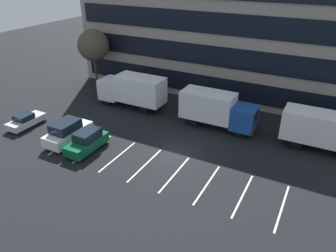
{
  "coord_description": "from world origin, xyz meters",
  "views": [
    {
      "loc": [
        10.87,
        -21.69,
        15.44
      ],
      "look_at": [
        -1.76,
        2.2,
        1.4
      ],
      "focal_mm": 34.55,
      "sensor_mm": 36.0,
      "label": 1
    }
  ],
  "objects_px": {
    "box_truck_white": "(132,89)",
    "suv_white": "(68,132)",
    "box_truck_yellow": "(324,130)",
    "suv_forest": "(87,141)",
    "bare_tree": "(93,45)",
    "sedan_silver": "(26,120)",
    "box_truck_blue": "(217,109)"
  },
  "relations": [
    {
      "from": "suv_forest",
      "to": "sedan_silver",
      "type": "height_order",
      "value": "suv_forest"
    },
    {
      "from": "box_truck_yellow",
      "to": "bare_tree",
      "type": "bearing_deg",
      "value": 172.87
    },
    {
      "from": "bare_tree",
      "to": "box_truck_blue",
      "type": "bearing_deg",
      "value": -11.53
    },
    {
      "from": "bare_tree",
      "to": "sedan_silver",
      "type": "bearing_deg",
      "value": -85.19
    },
    {
      "from": "box_truck_white",
      "to": "bare_tree",
      "type": "relative_size",
      "value": 1.07
    },
    {
      "from": "box_truck_yellow",
      "to": "suv_forest",
      "type": "distance_m",
      "value": 21.08
    },
    {
      "from": "suv_forest",
      "to": "bare_tree",
      "type": "xyz_separation_m",
      "value": [
        -9.78,
        13.5,
        4.61
      ]
    },
    {
      "from": "box_truck_blue",
      "to": "box_truck_white",
      "type": "bearing_deg",
      "value": 178.09
    },
    {
      "from": "box_truck_blue",
      "to": "suv_white",
      "type": "height_order",
      "value": "box_truck_blue"
    },
    {
      "from": "box_truck_yellow",
      "to": "suv_white",
      "type": "height_order",
      "value": "box_truck_yellow"
    },
    {
      "from": "sedan_silver",
      "to": "box_truck_white",
      "type": "bearing_deg",
      "value": 53.45
    },
    {
      "from": "box_truck_white",
      "to": "box_truck_blue",
      "type": "bearing_deg",
      "value": -1.91
    },
    {
      "from": "suv_white",
      "to": "box_truck_white",
      "type": "bearing_deg",
      "value": 85.05
    },
    {
      "from": "suv_white",
      "to": "suv_forest",
      "type": "bearing_deg",
      "value": -7.59
    },
    {
      "from": "suv_forest",
      "to": "bare_tree",
      "type": "height_order",
      "value": "bare_tree"
    },
    {
      "from": "box_truck_white",
      "to": "bare_tree",
      "type": "bearing_deg",
      "value": 157.03
    },
    {
      "from": "box_truck_yellow",
      "to": "sedan_silver",
      "type": "bearing_deg",
      "value": -161.23
    },
    {
      "from": "box_truck_yellow",
      "to": "sedan_silver",
      "type": "xyz_separation_m",
      "value": [
        -27.25,
        -9.26,
        -1.31
      ]
    },
    {
      "from": "box_truck_yellow",
      "to": "suv_forest",
      "type": "height_order",
      "value": "box_truck_yellow"
    },
    {
      "from": "suv_forest",
      "to": "bare_tree",
      "type": "bearing_deg",
      "value": 125.92
    },
    {
      "from": "suv_white",
      "to": "box_truck_yellow",
      "type": "bearing_deg",
      "value": 24.47
    },
    {
      "from": "suv_white",
      "to": "sedan_silver",
      "type": "height_order",
      "value": "suv_white"
    },
    {
      "from": "box_truck_white",
      "to": "box_truck_yellow",
      "type": "xyz_separation_m",
      "value": [
        20.28,
        -0.13,
        -0.15
      ]
    },
    {
      "from": "box_truck_blue",
      "to": "bare_tree",
      "type": "relative_size",
      "value": 1.03
    },
    {
      "from": "box_truck_white",
      "to": "box_truck_yellow",
      "type": "bearing_deg",
      "value": -0.38
    },
    {
      "from": "box_truck_white",
      "to": "suv_white",
      "type": "bearing_deg",
      "value": -94.95
    },
    {
      "from": "box_truck_white",
      "to": "suv_forest",
      "type": "height_order",
      "value": "box_truck_white"
    },
    {
      "from": "suv_white",
      "to": "bare_tree",
      "type": "height_order",
      "value": "bare_tree"
    },
    {
      "from": "box_truck_yellow",
      "to": "box_truck_blue",
      "type": "height_order",
      "value": "box_truck_blue"
    },
    {
      "from": "box_truck_blue",
      "to": "suv_forest",
      "type": "distance_m",
      "value": 13.06
    },
    {
      "from": "suv_forest",
      "to": "suv_white",
      "type": "relative_size",
      "value": 0.88
    },
    {
      "from": "box_truck_white",
      "to": "suv_white",
      "type": "relative_size",
      "value": 1.69
    }
  ]
}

